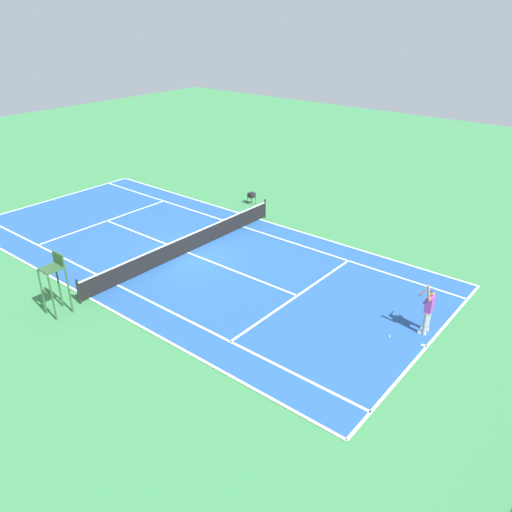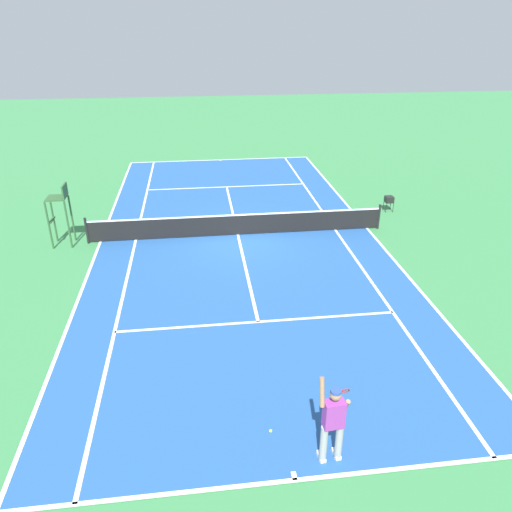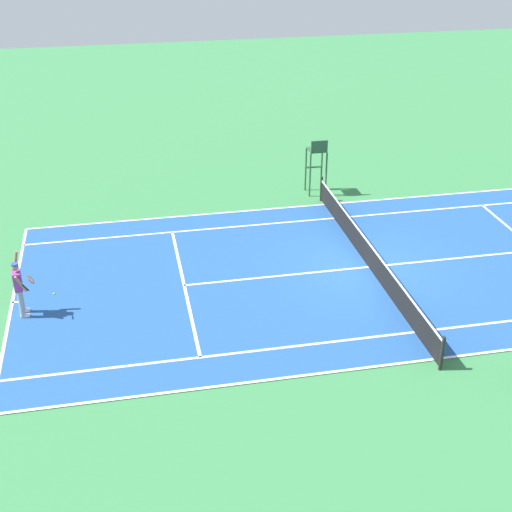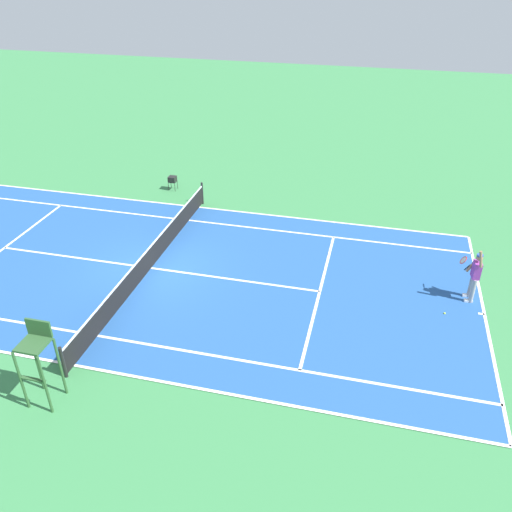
{
  "view_description": "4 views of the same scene",
  "coord_description": "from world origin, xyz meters",
  "px_view_note": "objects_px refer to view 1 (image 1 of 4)",
  "views": [
    {
      "loc": [
        15.0,
        16.46,
        10.66
      ],
      "look_at": [
        -0.24,
        4.02,
        1.0
      ],
      "focal_mm": 35.78,
      "sensor_mm": 36.0,
      "label": 1
    },
    {
      "loc": [
        1.57,
        18.28,
        8.03
      ],
      "look_at": [
        -0.24,
        4.02,
        1.0
      ],
      "focal_mm": 34.25,
      "sensor_mm": 36.0,
      "label": 2
    },
    {
      "loc": [
        -20.56,
        8.1,
        11.97
      ],
      "look_at": [
        -0.24,
        4.02,
        1.0
      ],
      "focal_mm": 50.21,
      "sensor_mm": 36.0,
      "label": 3
    },
    {
      "loc": [
        15.38,
        7.91,
        10.61
      ],
      "look_at": [
        -0.24,
        4.02,
        1.0
      ],
      "focal_mm": 36.9,
      "sensor_mm": 36.0,
      "label": 4
    }
  ],
  "objects_px": {
    "tennis_ball": "(389,336)",
    "umpire_chair": "(55,277)",
    "ball_hopper": "(251,195)",
    "tennis_player": "(428,309)"
  },
  "relations": [
    {
      "from": "tennis_player",
      "to": "umpire_chair",
      "type": "height_order",
      "value": "umpire_chair"
    },
    {
      "from": "tennis_player",
      "to": "ball_hopper",
      "type": "xyz_separation_m",
      "value": [
        -6.35,
        -13.43,
        -0.42
      ]
    },
    {
      "from": "tennis_ball",
      "to": "tennis_player",
      "type": "bearing_deg",
      "value": 141.63
    },
    {
      "from": "umpire_chair",
      "to": "ball_hopper",
      "type": "relative_size",
      "value": 3.49
    },
    {
      "from": "umpire_chair",
      "to": "ball_hopper",
      "type": "height_order",
      "value": "umpire_chair"
    },
    {
      "from": "tennis_ball",
      "to": "umpire_chair",
      "type": "distance_m",
      "value": 12.53
    },
    {
      "from": "umpire_chair",
      "to": "tennis_ball",
      "type": "bearing_deg",
      "value": 121.5
    },
    {
      "from": "ball_hopper",
      "to": "umpire_chair",
      "type": "bearing_deg",
      "value": 8.05
    },
    {
      "from": "umpire_chair",
      "to": "ball_hopper",
      "type": "bearing_deg",
      "value": -171.95
    },
    {
      "from": "tennis_ball",
      "to": "ball_hopper",
      "type": "bearing_deg",
      "value": -120.56
    }
  ]
}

